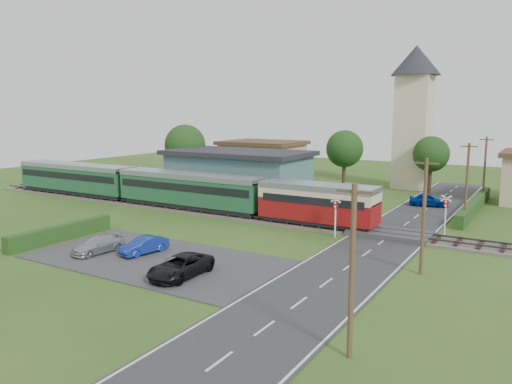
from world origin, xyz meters
The scene contains 31 objects.
ground centered at (0.00, 0.00, 0.00)m, with size 120.00×120.00×0.00m, color #2D4C19.
railway_track centered at (0.00, 2.00, 0.11)m, with size 76.00×3.20×0.49m.
road centered at (10.00, 0.00, 0.03)m, with size 6.00×70.00×0.05m, color #28282B.
car_park centered at (-1.50, -12.00, 0.04)m, with size 17.00×9.00×0.08m, color #333335.
crossing_deck centered at (10.00, 2.00, 0.23)m, with size 6.20×3.40×0.45m, color #333335.
platform centered at (-10.00, 5.20, 0.23)m, with size 30.00×3.00×0.45m, color gray.
equipment_hut centered at (-18.00, 5.20, 1.75)m, with size 2.30×2.30×2.55m.
station_building centered at (-10.00, 10.99, 2.69)m, with size 16.00×9.00×5.30m.
train centered at (-12.92, 2.00, 2.18)m, with size 43.20×2.90×3.40m.
church_tower centered at (5.00, 28.00, 10.23)m, with size 6.00×6.00×17.60m.
house_west centered at (-15.00, 25.00, 2.79)m, with size 10.80×8.80×5.50m.
hedge_carpark centered at (-11.00, -12.00, 0.60)m, with size 0.80×9.00×1.20m, color #193814.
hedge_roadside centered at (14.20, 16.00, 0.60)m, with size 0.80×18.00×1.20m, color #193814.
hedge_station centered at (-10.00, 15.50, 0.65)m, with size 22.00×0.80×1.30m, color #193814.
tree_a centered at (-20.00, 14.00, 5.38)m, with size 5.20×5.20×8.00m.
tree_b centered at (-2.00, 23.00, 5.02)m, with size 4.60×4.60×7.34m.
tree_c centered at (8.00, 25.00, 4.65)m, with size 4.20×4.20×6.78m.
utility_pole_a centered at (14.20, -18.00, 3.63)m, with size 1.40×0.22×7.00m.
utility_pole_b centered at (14.20, -6.00, 3.63)m, with size 1.40×0.22×7.00m.
utility_pole_c centered at (14.20, 10.00, 3.63)m, with size 1.40×0.22×7.00m.
utility_pole_d centered at (14.20, 22.00, 3.63)m, with size 1.40×0.22×7.00m.
crossing_signal_near centered at (6.40, -0.41, 2.14)m, with size 0.84×0.28×3.28m.
crossing_signal_far centered at (13.60, 4.39, 2.14)m, with size 0.84×0.28×3.28m.
streetlamp_west centered at (-22.00, 20.00, 3.04)m, with size 0.30×0.30×5.15m.
streetlamp_east centered at (16.00, 27.00, 3.04)m, with size 0.30×0.30×5.15m.
car_on_road centered at (9.80, 16.29, 0.69)m, with size 1.52×3.77×1.28m, color navy.
car_park_blue centered at (-2.97, -11.53, 0.65)m, with size 1.20×3.45×1.14m, color navy.
car_park_silver centered at (-5.81, -13.02, 0.63)m, with size 1.53×3.77×1.10m, color #9A9FA7.
car_park_dark centered at (2.26, -13.97, 0.71)m, with size 2.08×4.52×1.26m, color black.
pedestrian_near centered at (-4.76, 4.99, 1.38)m, with size 0.68×0.45×1.87m, color gray.
pedestrian_far centered at (-14.48, 4.97, 1.30)m, with size 0.83×0.65×1.71m, color gray.
Camera 1 is at (20.60, -35.80, 9.73)m, focal length 35.00 mm.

